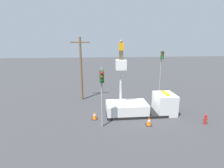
% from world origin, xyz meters
% --- Properties ---
extents(ground_plane, '(120.00, 120.00, 0.00)m').
position_xyz_m(ground_plane, '(0.00, 0.00, 0.00)').
color(ground_plane, '#38383A').
extents(bucket_truck, '(6.68, 2.43, 5.35)m').
position_xyz_m(bucket_truck, '(0.56, 0.00, 0.83)').
color(bucket_truck, black).
rests_on(bucket_truck, ground).
extents(worker, '(0.40, 0.26, 1.75)m').
position_xyz_m(worker, '(-1.52, 0.00, 6.23)').
color(worker, brown).
rests_on(worker, bucket_truck).
extents(traffic_light_pole, '(0.34, 0.57, 5.00)m').
position_xyz_m(traffic_light_pole, '(-3.38, -2.34, 3.54)').
color(traffic_light_pole, gray).
rests_on(traffic_light_pole, ground).
extents(traffic_light_across, '(0.34, 0.57, 5.91)m').
position_xyz_m(traffic_light_across, '(4.57, 5.79, 4.16)').
color(traffic_light_across, gray).
rests_on(traffic_light_across, ground).
extents(fire_hydrant, '(0.47, 0.23, 0.94)m').
position_xyz_m(fire_hydrant, '(5.48, -2.67, 0.46)').
color(fire_hydrant, '#B2231E').
rests_on(fire_hydrant, ground).
extents(traffic_cone_rear, '(0.51, 0.51, 0.75)m').
position_xyz_m(traffic_cone_rear, '(-4.02, -0.71, 0.36)').
color(traffic_cone_rear, black).
rests_on(traffic_cone_rear, ground).
extents(traffic_cone_curbside, '(0.49, 0.49, 0.77)m').
position_xyz_m(traffic_cone_curbside, '(0.59, -2.40, 0.37)').
color(traffic_cone_curbside, black).
rests_on(traffic_cone_curbside, ground).
extents(utility_pole, '(2.20, 0.26, 7.44)m').
position_xyz_m(utility_pole, '(-5.51, 5.01, 4.03)').
color(utility_pole, brown).
rests_on(utility_pole, ground).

